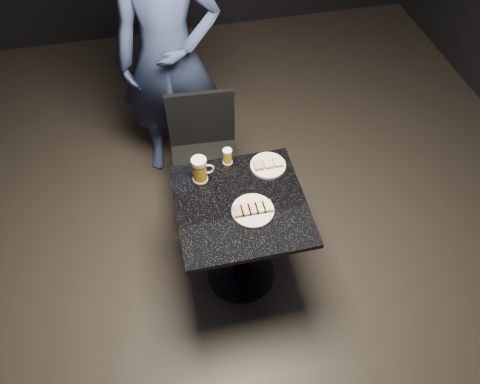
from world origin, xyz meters
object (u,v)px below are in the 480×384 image
table (241,229)px  chair (205,151)px  plate_small (268,165)px  beer_mug (200,170)px  plate_large (253,211)px  patron (169,57)px  beer_tumbler (227,156)px

table → chair: size_ratio=0.84×
plate_small → beer_mug: (-0.39, -0.01, 0.07)m
plate_large → beer_mug: beer_mug is taller
plate_small → patron: bearing=116.2°
plate_large → chair: bearing=101.3°
table → chair: chair is taller
beer_mug → chair: 0.56m
plate_large → beer_tumbler: 0.39m
beer_tumbler → chair: bearing=103.9°
beer_mug → beer_tumbler: size_ratio=1.61×
table → beer_tumbler: bearing=91.7°
table → chair: (-0.10, 0.67, -0.00)m
patron → chair: patron is taller
plate_small → beer_mug: beer_mug is taller
patron → beer_tumbler: (0.22, -0.81, -0.15)m
plate_small → beer_tumbler: beer_tumbler is taller
patron → beer_mug: (0.05, -0.91, -0.12)m
plate_small → patron: (-0.44, 0.89, 0.19)m
beer_tumbler → plate_small: bearing=-20.5°
table → beer_mug: size_ratio=4.75×
table → plate_small: bearing=47.4°
beer_tumbler → chair: chair is taller
plate_large → plate_small: size_ratio=1.10×
plate_large → chair: 0.79m
plate_small → beer_tumbler: size_ratio=2.08×
beer_mug → beer_tumbler: (0.17, 0.10, -0.03)m
plate_large → chair: (-0.15, 0.74, -0.25)m
patron → beer_tumbler: size_ratio=19.34×
beer_tumbler → beer_mug: bearing=-150.8°
table → beer_tumbler: size_ratio=7.65×
table → beer_tumbler: beer_tumbler is taller
plate_large → table: bearing=126.0°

